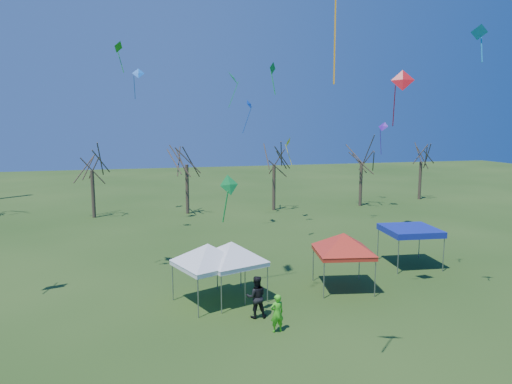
{
  "coord_description": "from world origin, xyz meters",
  "views": [
    {
      "loc": [
        -6.82,
        -18.2,
        8.46
      ],
      "look_at": [
        -1.28,
        3.0,
        5.14
      ],
      "focal_mm": 32.0,
      "sensor_mm": 36.0,
      "label": 1
    }
  ],
  "objects_px": {
    "tree_2": "(186,147)",
    "tree_5": "(422,148)",
    "tent_red": "(344,237)",
    "tree_1": "(91,154)",
    "tent_blue": "(410,231)",
    "tree_3": "(274,148)",
    "tree_4": "(362,147)",
    "person_green": "(277,313)",
    "tent_white_mid": "(232,246)",
    "tent_white_west": "(208,248)",
    "person_dark": "(256,297)"
  },
  "relations": [
    {
      "from": "tent_white_mid",
      "to": "person_dark",
      "type": "relative_size",
      "value": 1.9
    },
    {
      "from": "tree_1",
      "to": "tent_white_west",
      "type": "bearing_deg",
      "value": -72.55
    },
    {
      "from": "tree_1",
      "to": "person_dark",
      "type": "bearing_deg",
      "value": -70.27
    },
    {
      "from": "tree_3",
      "to": "tree_4",
      "type": "relative_size",
      "value": 1.0
    },
    {
      "from": "tree_2",
      "to": "person_green",
      "type": "relative_size",
      "value": 5.14
    },
    {
      "from": "tree_2",
      "to": "tent_red",
      "type": "distance_m",
      "value": 22.86
    },
    {
      "from": "tent_blue",
      "to": "person_green",
      "type": "distance_m",
      "value": 12.17
    },
    {
      "from": "tree_1",
      "to": "person_dark",
      "type": "relative_size",
      "value": 4.01
    },
    {
      "from": "tent_white_west",
      "to": "person_dark",
      "type": "distance_m",
      "value": 3.31
    },
    {
      "from": "tree_4",
      "to": "tent_white_mid",
      "type": "distance_m",
      "value": 28.21
    },
    {
      "from": "tree_3",
      "to": "tree_5",
      "type": "distance_m",
      "value": 17.81
    },
    {
      "from": "tree_4",
      "to": "person_dark",
      "type": "relative_size",
      "value": 4.19
    },
    {
      "from": "tent_white_mid",
      "to": "person_green",
      "type": "bearing_deg",
      "value": -74.56
    },
    {
      "from": "tent_white_west",
      "to": "tent_white_mid",
      "type": "height_order",
      "value": "tent_white_west"
    },
    {
      "from": "tent_blue",
      "to": "person_dark",
      "type": "xyz_separation_m",
      "value": [
        -10.73,
        -4.83,
        -1.2
      ]
    },
    {
      "from": "tree_3",
      "to": "person_green",
      "type": "distance_m",
      "value": 27.04
    },
    {
      "from": "tree_2",
      "to": "tree_1",
      "type": "bearing_deg",
      "value": 178.15
    },
    {
      "from": "tree_2",
      "to": "tent_red",
      "type": "height_order",
      "value": "tree_2"
    },
    {
      "from": "tent_white_west",
      "to": "person_dark",
      "type": "height_order",
      "value": "tent_white_west"
    },
    {
      "from": "tent_red",
      "to": "person_dark",
      "type": "bearing_deg",
      "value": -156.22
    },
    {
      "from": "tent_red",
      "to": "person_dark",
      "type": "distance_m",
      "value": 5.96
    },
    {
      "from": "tent_blue",
      "to": "tree_2",
      "type": "bearing_deg",
      "value": 119.84
    },
    {
      "from": "tree_1",
      "to": "tree_3",
      "type": "bearing_deg",
      "value": -2.06
    },
    {
      "from": "tree_2",
      "to": "tree_5",
      "type": "relative_size",
      "value": 1.1
    },
    {
      "from": "tree_5",
      "to": "person_green",
      "type": "distance_m",
      "value": 37.61
    },
    {
      "from": "tree_4",
      "to": "person_green",
      "type": "relative_size",
      "value": 4.95
    },
    {
      "from": "tree_2",
      "to": "tent_white_mid",
      "type": "xyz_separation_m",
      "value": [
        -0.24,
        -21.86,
        -3.62
      ]
    },
    {
      "from": "tent_white_mid",
      "to": "tree_3",
      "type": "bearing_deg",
      "value": 68.13
    },
    {
      "from": "tree_2",
      "to": "tree_5",
      "type": "xyz_separation_m",
      "value": [
        26.09,
        1.69,
        -0.56
      ]
    },
    {
      "from": "person_dark",
      "to": "tent_red",
      "type": "bearing_deg",
      "value": -148.85
    },
    {
      "from": "tree_2",
      "to": "person_dark",
      "type": "xyz_separation_m",
      "value": [
        0.37,
        -24.18,
        -5.35
      ]
    },
    {
      "from": "tree_3",
      "to": "tent_white_mid",
      "type": "height_order",
      "value": "tree_3"
    },
    {
      "from": "tree_5",
      "to": "tree_4",
      "type": "bearing_deg",
      "value": -166.15
    },
    {
      "from": "tent_red",
      "to": "tree_1",
      "type": "bearing_deg",
      "value": 122.22
    },
    {
      "from": "tree_5",
      "to": "tent_blue",
      "type": "bearing_deg",
      "value": -125.47
    },
    {
      "from": "tent_white_mid",
      "to": "tent_blue",
      "type": "relative_size",
      "value": 1.1
    },
    {
      "from": "tent_red",
      "to": "person_dark",
      "type": "height_order",
      "value": "tent_red"
    },
    {
      "from": "tent_white_mid",
      "to": "person_dark",
      "type": "distance_m",
      "value": 2.96
    },
    {
      "from": "tree_3",
      "to": "tent_blue",
      "type": "xyz_separation_m",
      "value": [
        2.7,
        -19.02,
        -3.94
      ]
    },
    {
      "from": "tent_white_mid",
      "to": "tent_red",
      "type": "bearing_deg",
      "value": -0.33
    },
    {
      "from": "tent_red",
      "to": "tent_blue",
      "type": "bearing_deg",
      "value": 24.64
    },
    {
      "from": "tent_white_mid",
      "to": "person_dark",
      "type": "bearing_deg",
      "value": -75.31
    },
    {
      "from": "tree_4",
      "to": "tent_white_west",
      "type": "xyz_separation_m",
      "value": [
        -19.12,
        -21.61,
        -3.37
      ]
    },
    {
      "from": "tree_1",
      "to": "tree_4",
      "type": "relative_size",
      "value": 0.96
    },
    {
      "from": "tree_3",
      "to": "tent_white_west",
      "type": "relative_size",
      "value": 2.25
    },
    {
      "from": "tree_2",
      "to": "tent_red",
      "type": "xyz_separation_m",
      "value": [
        5.56,
        -21.89,
        -3.55
      ]
    },
    {
      "from": "tent_blue",
      "to": "tree_1",
      "type": "bearing_deg",
      "value": 134.82
    },
    {
      "from": "tree_4",
      "to": "tent_white_mid",
      "type": "bearing_deg",
      "value": -129.91
    },
    {
      "from": "tree_4",
      "to": "person_green",
      "type": "xyz_separation_m",
      "value": [
        -16.89,
        -25.37,
        -5.26
      ]
    },
    {
      "from": "tent_white_west",
      "to": "tent_blue",
      "type": "relative_size",
      "value": 1.08
    }
  ]
}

